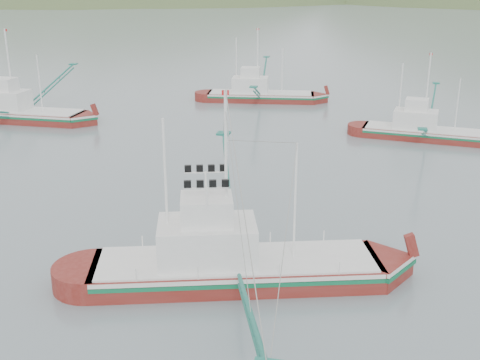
% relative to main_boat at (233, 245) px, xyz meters
% --- Properties ---
extents(ground, '(1200.00, 1200.00, 0.00)m').
position_rel_main_boat_xyz_m(ground, '(-1.42, 2.23, -2.28)').
color(ground, slate).
rests_on(ground, ground).
extents(main_boat, '(16.69, 28.55, 11.83)m').
position_rel_main_boat_xyz_m(main_boat, '(0.00, 0.00, 0.00)').
color(main_boat, maroon).
rests_on(main_boat, ground).
extents(bg_boat_left, '(15.68, 28.37, 11.48)m').
position_rel_main_boat_xyz_m(bg_boat_left, '(-33.62, 32.60, -0.70)').
color(bg_boat_left, maroon).
rests_on(bg_boat_left, ground).
extents(bg_boat_right, '(13.55, 23.81, 9.68)m').
position_rel_main_boat_xyz_m(bg_boat_right, '(12.82, 34.29, -0.78)').
color(bg_boat_right, maroon).
rests_on(bg_boat_right, ground).
extents(bg_boat_far, '(14.66, 25.83, 10.49)m').
position_rel_main_boat_xyz_m(bg_boat_far, '(-7.87, 50.03, -0.71)').
color(bg_boat_far, maroon).
rests_on(bg_boat_far, ground).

